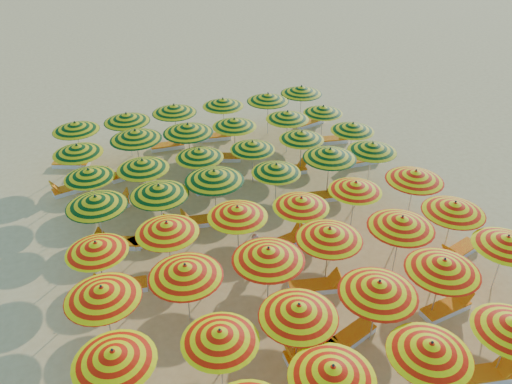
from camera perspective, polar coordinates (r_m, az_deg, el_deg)
ground at (r=19.98m, az=0.52°, el=-4.60°), size 120.00×120.00×0.00m
umbrella_2 at (r=12.75m, az=8.74°, el=-19.66°), size 2.46×2.46×2.29m
umbrella_3 at (r=13.75m, az=19.33°, el=-16.55°), size 2.55×2.55×2.30m
umbrella_6 at (r=13.42m, az=-15.98°, el=-17.60°), size 2.17×2.17×2.25m
umbrella_7 at (r=13.46m, az=-4.15°, el=-16.07°), size 2.41×2.41×2.21m
umbrella_8 at (r=13.91m, az=4.91°, el=-13.34°), size 2.58×2.58×2.36m
umbrella_9 at (r=14.80m, az=13.85°, el=-10.56°), size 3.01×3.01×2.44m
umbrella_10 at (r=16.15m, az=20.64°, el=-7.85°), size 2.69×2.69×2.42m
umbrella_11 at (r=18.18m, az=26.76°, el=-5.05°), size 2.25×2.25×2.27m
umbrella_12 at (r=15.02m, az=-17.18°, el=-10.91°), size 2.80×2.80×2.34m
umbrella_13 at (r=15.11m, az=-8.08°, el=-8.89°), size 2.58×2.58×2.40m
umbrella_14 at (r=15.50m, az=1.43°, el=-7.10°), size 2.77×2.77×2.45m
umbrella_15 at (r=16.59m, az=8.39°, el=-4.72°), size 2.90×2.90×2.38m
umbrella_16 at (r=17.56m, az=16.31°, el=-3.34°), size 3.02×3.02×2.43m
umbrella_17 at (r=19.03m, az=21.72°, el=-1.64°), size 2.90×2.90×2.38m
umbrella_18 at (r=16.98m, az=-17.80°, el=-6.02°), size 2.70×2.70×2.16m
umbrella_19 at (r=17.06m, az=-10.15°, el=-4.01°), size 2.27×2.27×2.31m
umbrella_20 at (r=17.59m, az=-2.13°, el=-2.25°), size 2.82×2.82×2.30m
umbrella_21 at (r=18.28m, az=5.19°, el=-1.17°), size 2.12×2.12×2.22m
umbrella_22 at (r=19.54m, az=11.31°, el=0.63°), size 2.30×2.30×2.20m
umbrella_23 at (r=20.47m, az=17.74°, el=1.80°), size 2.86×2.86×2.42m
umbrella_24 at (r=18.94m, az=-17.82°, el=-1.00°), size 2.83×2.83×2.37m
umbrella_25 at (r=19.02m, az=-11.03°, el=0.22°), size 2.47×2.47×2.37m
umbrella_26 at (r=19.46m, az=-4.80°, el=1.89°), size 2.91×2.91×2.48m
umbrella_27 at (r=20.45m, az=2.33°, el=2.72°), size 2.65×2.65×2.17m
umbrella_28 at (r=21.34m, az=8.45°, el=4.39°), size 2.59×2.59×2.43m
umbrella_29 at (r=22.44m, az=13.16°, el=5.02°), size 2.72×2.72×2.31m
umbrella_30 at (r=21.21m, az=-18.56°, el=2.03°), size 2.30×2.30×2.15m
umbrella_31 at (r=21.03m, az=-12.84°, el=3.09°), size 2.46×2.46×2.29m
umbrella_32 at (r=21.64m, az=-6.50°, el=4.41°), size 2.40×2.40×2.22m
umbrella_33 at (r=22.30m, az=-0.40°, el=5.34°), size 2.55×2.55×2.15m
umbrella_34 at (r=23.18m, az=5.24°, el=6.46°), size 2.28×2.28×2.22m
umbrella_35 at (r=24.35m, az=11.00°, el=7.31°), size 2.59×2.59×2.22m
umbrella_36 at (r=23.06m, az=-19.75°, el=4.63°), size 2.49×2.49×2.29m
umbrella_37 at (r=23.25m, az=-13.61°, el=6.38°), size 2.45×2.45×2.49m
umbrella_38 at (r=23.44m, az=-7.80°, el=7.22°), size 2.44×2.44×2.48m
umbrella_39 at (r=24.26m, az=-2.49°, el=7.93°), size 2.46×2.46×2.28m
umbrella_40 at (r=25.07m, az=3.62°, el=8.75°), size 2.68×2.68×2.29m
umbrella_41 at (r=26.21m, az=7.68°, el=9.32°), size 2.20×2.20×2.16m
umbrella_42 at (r=25.24m, az=-19.94°, el=7.07°), size 2.86×2.86×2.33m
umbrella_43 at (r=25.36m, az=-14.58°, el=8.24°), size 2.43×2.43×2.38m
umbrella_44 at (r=25.87m, az=-9.34°, el=9.36°), size 2.39×2.39×2.39m
umbrella_45 at (r=26.60m, az=-3.79°, el=10.19°), size 2.81×2.81×2.30m
umbrella_46 at (r=26.97m, az=1.38°, el=10.76°), size 2.35×2.35×2.40m
umbrella_47 at (r=28.04m, az=5.22°, el=11.55°), size 2.90×2.90×2.43m
lounger_2 at (r=16.21m, az=24.36°, el=-18.53°), size 1.82×0.93×0.69m
lounger_4 at (r=15.48m, az=6.37°, el=-17.87°), size 1.75×0.62×0.69m
lounger_5 at (r=16.05m, az=10.67°, el=-15.99°), size 1.83×1.08×0.69m
lounger_6 at (r=17.75m, az=20.95°, el=-12.24°), size 1.78×0.74×0.69m
lounger_7 at (r=17.47m, az=6.79°, el=-10.64°), size 1.82×0.97×0.69m
lounger_8 at (r=20.27m, az=22.18°, el=-6.28°), size 1.82×1.01×0.69m
lounger_9 at (r=17.94m, az=-15.22°, el=-10.42°), size 1.80×0.81×0.69m
lounger_10 at (r=19.25m, az=3.39°, el=-5.73°), size 1.81×0.92×0.69m
lounger_11 at (r=19.90m, az=-15.43°, el=-5.60°), size 1.82×1.21×0.69m
lounger_12 at (r=19.97m, az=-11.83°, el=-4.89°), size 1.83×1.15×0.69m
lounger_13 at (r=20.47m, az=-6.19°, el=-3.27°), size 1.80×0.82×0.69m
lounger_14 at (r=22.01m, az=7.06°, el=-0.54°), size 1.81×0.89×0.69m
lounger_15 at (r=22.25m, az=-16.33°, el=-1.34°), size 1.75×0.64×0.69m
lounger_16 at (r=22.60m, az=-4.96°, el=0.54°), size 1.76×0.66×0.69m
lounger_17 at (r=23.90m, az=3.85°, el=2.50°), size 1.78×0.76×0.69m
lounger_18 at (r=25.21m, az=11.84°, el=3.52°), size 1.77×0.70×0.69m
lounger_19 at (r=23.92m, az=-20.34°, el=0.38°), size 1.81×0.91×0.69m
lounger_20 at (r=24.31m, az=-14.47°, el=2.00°), size 1.81×0.91×0.69m
lounger_21 at (r=25.06m, az=-3.59°, el=4.00°), size 1.82×1.19×0.69m
lounger_22 at (r=27.07m, az=8.71°, el=5.93°), size 1.81×0.90×0.69m
lounger_23 at (r=26.05m, az=-20.28°, el=3.09°), size 1.82×1.21×0.69m
lounger_24 at (r=26.53m, az=-9.99°, el=5.24°), size 1.77×0.69×0.69m
lounger_25 at (r=27.19m, az=-4.64°, el=6.34°), size 1.80×0.85×0.69m
lounger_26 at (r=28.95m, az=6.20°, el=7.93°), size 1.82×0.98×0.69m
beachgoer_a at (r=17.87m, az=-0.06°, el=-6.71°), size 0.55×0.64×1.49m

